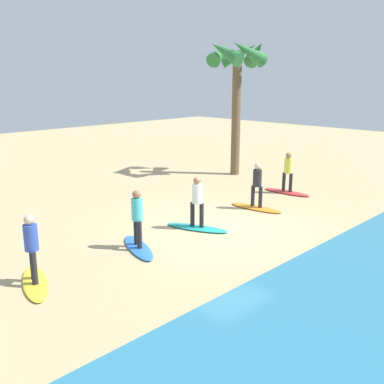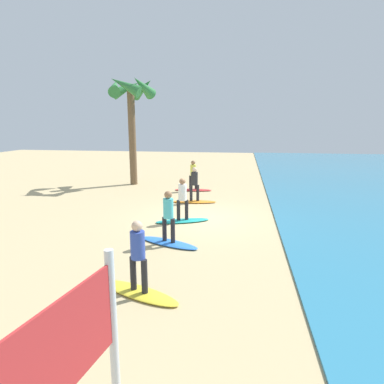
{
  "view_description": "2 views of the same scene",
  "coord_description": "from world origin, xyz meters",
  "px_view_note": "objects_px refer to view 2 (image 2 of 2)",
  "views": [
    {
      "loc": [
        10.43,
        8.87,
        4.75
      ],
      "look_at": [
        0.46,
        -0.99,
        1.13
      ],
      "focal_mm": 41.73,
      "sensor_mm": 36.0,
      "label": 1
    },
    {
      "loc": [
        12.58,
        1.66,
        3.78
      ],
      "look_at": [
        0.42,
        -0.25,
        1.16
      ],
      "focal_mm": 30.38,
      "sensor_mm": 36.0,
      "label": 2
    }
  ],
  "objects_px": {
    "surfboard_teal": "(183,221)",
    "surfboard_yellow": "(139,293)",
    "surfer_orange": "(194,182)",
    "palm_tree": "(131,98)",
    "surfboard_red": "(193,190)",
    "surfer_yellow": "(138,251)",
    "surfer_teal": "(182,196)",
    "surfboard_orange": "(194,202)",
    "surfboard_blue": "(169,243)",
    "surfer_red": "(193,173)",
    "surfer_blue": "(168,213)"
  },
  "relations": [
    {
      "from": "surfboard_teal",
      "to": "surfboard_yellow",
      "type": "distance_m",
      "value": 5.54
    },
    {
      "from": "surfer_orange",
      "to": "palm_tree",
      "type": "relative_size",
      "value": 0.25
    },
    {
      "from": "surfer_orange",
      "to": "palm_tree",
      "type": "height_order",
      "value": "palm_tree"
    },
    {
      "from": "surfboard_red",
      "to": "surfer_yellow",
      "type": "relative_size",
      "value": 1.28
    },
    {
      "from": "surfer_teal",
      "to": "surfboard_yellow",
      "type": "bearing_deg",
      "value": 0.43
    },
    {
      "from": "palm_tree",
      "to": "surfboard_orange",
      "type": "bearing_deg",
      "value": 46.84
    },
    {
      "from": "surfboard_blue",
      "to": "surfer_red",
      "type": "bearing_deg",
      "value": 115.26
    },
    {
      "from": "surfboard_yellow",
      "to": "surfer_red",
      "type": "bearing_deg",
      "value": 114.44
    },
    {
      "from": "surfer_red",
      "to": "surfer_orange",
      "type": "xyz_separation_m",
      "value": [
        2.78,
        0.49,
        0.0
      ]
    },
    {
      "from": "surfer_teal",
      "to": "surfer_blue",
      "type": "bearing_deg",
      "value": 0.05
    },
    {
      "from": "surfboard_yellow",
      "to": "surfer_blue",
      "type": "bearing_deg",
      "value": 112.49
    },
    {
      "from": "surfer_teal",
      "to": "surfboard_blue",
      "type": "bearing_deg",
      "value": 0.05
    },
    {
      "from": "surfboard_teal",
      "to": "surfer_blue",
      "type": "bearing_deg",
      "value": -110.85
    },
    {
      "from": "surfboard_orange",
      "to": "palm_tree",
      "type": "relative_size",
      "value": 0.32
    },
    {
      "from": "surfboard_red",
      "to": "surfboard_blue",
      "type": "bearing_deg",
      "value": -90.53
    },
    {
      "from": "surfer_blue",
      "to": "surfer_red",
      "type": "bearing_deg",
      "value": -176.59
    },
    {
      "from": "surfer_blue",
      "to": "surfer_orange",
      "type": "bearing_deg",
      "value": -179.9
    },
    {
      "from": "surfboard_red",
      "to": "surfer_orange",
      "type": "xyz_separation_m",
      "value": [
        2.78,
        0.49,
        0.99
      ]
    },
    {
      "from": "surfboard_teal",
      "to": "palm_tree",
      "type": "height_order",
      "value": "palm_tree"
    },
    {
      "from": "surfboard_blue",
      "to": "surfer_blue",
      "type": "relative_size",
      "value": 1.28
    },
    {
      "from": "surfboard_teal",
      "to": "surfer_yellow",
      "type": "relative_size",
      "value": 1.28
    },
    {
      "from": "surfboard_orange",
      "to": "surfer_orange",
      "type": "distance_m",
      "value": 0.99
    },
    {
      "from": "surfer_red",
      "to": "surfer_blue",
      "type": "bearing_deg",
      "value": 3.41
    },
    {
      "from": "surfboard_red",
      "to": "surfboard_yellow",
      "type": "height_order",
      "value": "same"
    },
    {
      "from": "surfer_orange",
      "to": "surfer_red",
      "type": "bearing_deg",
      "value": -170.05
    },
    {
      "from": "surfer_red",
      "to": "surfboard_blue",
      "type": "relative_size",
      "value": 0.78
    },
    {
      "from": "surfer_orange",
      "to": "surfboard_yellow",
      "type": "xyz_separation_m",
      "value": [
        8.71,
        0.05,
        -0.99
      ]
    },
    {
      "from": "surfer_blue",
      "to": "surfer_teal",
      "type": "bearing_deg",
      "value": -179.95
    },
    {
      "from": "surfboard_orange",
      "to": "surfer_yellow",
      "type": "distance_m",
      "value": 8.77
    },
    {
      "from": "surfboard_red",
      "to": "surfer_blue",
      "type": "height_order",
      "value": "surfer_blue"
    },
    {
      "from": "surfboard_yellow",
      "to": "surfboard_blue",
      "type": "bearing_deg",
      "value": 112.49
    },
    {
      "from": "surfer_red",
      "to": "surfer_blue",
      "type": "height_order",
      "value": "same"
    },
    {
      "from": "surfboard_red",
      "to": "palm_tree",
      "type": "xyz_separation_m",
      "value": [
        -1.42,
        -3.99,
        5.22
      ]
    },
    {
      "from": "surfboard_teal",
      "to": "surfer_teal",
      "type": "bearing_deg",
      "value": 159.1
    },
    {
      "from": "surfboard_red",
      "to": "palm_tree",
      "type": "bearing_deg",
      "value": 156.48
    },
    {
      "from": "surfer_teal",
      "to": "surfboard_orange",
      "type": "bearing_deg",
      "value": -179.87
    },
    {
      "from": "surfer_red",
      "to": "surfer_yellow",
      "type": "xyz_separation_m",
      "value": [
        11.49,
        0.54,
        0.0
      ]
    },
    {
      "from": "surfer_red",
      "to": "surfer_yellow",
      "type": "distance_m",
      "value": 11.51
    },
    {
      "from": "surfer_orange",
      "to": "surfboard_blue",
      "type": "height_order",
      "value": "surfer_orange"
    },
    {
      "from": "surfer_teal",
      "to": "surfer_blue",
      "type": "xyz_separation_m",
      "value": [
        2.41,
        0.0,
        0.0
      ]
    },
    {
      "from": "surfer_orange",
      "to": "palm_tree",
      "type": "xyz_separation_m",
      "value": [
        -4.2,
        -4.48,
        4.23
      ]
    },
    {
      "from": "surfboard_red",
      "to": "surfboard_teal",
      "type": "relative_size",
      "value": 1.0
    },
    {
      "from": "surfboard_yellow",
      "to": "palm_tree",
      "type": "relative_size",
      "value": 0.32
    },
    {
      "from": "surfer_teal",
      "to": "palm_tree",
      "type": "bearing_deg",
      "value": -148.67
    },
    {
      "from": "surfboard_teal",
      "to": "surfboard_red",
      "type": "bearing_deg",
      "value": 73.86
    },
    {
      "from": "surfboard_orange",
      "to": "surfer_blue",
      "type": "bearing_deg",
      "value": -96.89
    },
    {
      "from": "surfer_red",
      "to": "surfer_blue",
      "type": "distance_m",
      "value": 8.38
    },
    {
      "from": "surfboard_orange",
      "to": "surfer_orange",
      "type": "bearing_deg",
      "value": 173.01
    },
    {
      "from": "surfboard_orange",
      "to": "surfboard_blue",
      "type": "relative_size",
      "value": 1.0
    },
    {
      "from": "surfer_blue",
      "to": "surfboard_yellow",
      "type": "bearing_deg",
      "value": 0.72
    }
  ]
}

